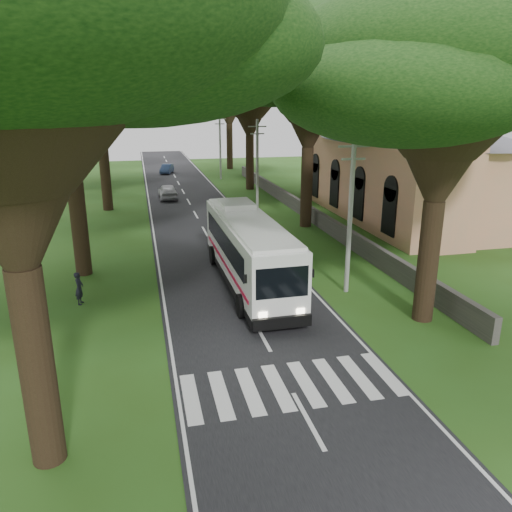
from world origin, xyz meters
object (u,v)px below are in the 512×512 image
object	(u,v)px
church	(413,158)
distant_car_b	(167,169)
pedestrian	(79,288)
coach_bus	(248,249)
pole_mid	(257,165)
pole_far	(220,146)
distant_car_a	(168,191)
pole_near	(350,213)

from	to	relation	value
church	distant_car_b	xyz separation A→B (m)	(-18.66, 31.42, -4.27)
church	pedestrian	xyz separation A→B (m)	(-25.63, -14.15, -4.10)
coach_bus	pole_mid	bearing A→B (deg)	74.57
pole_mid	pedestrian	world-z (taller)	pole_mid
pole_far	distant_car_a	bearing A→B (deg)	-121.54
pole_mid	distant_car_b	size ratio (longest dim) A/B	2.16
church	pole_far	distance (m)	27.41
church	pole_near	size ratio (longest dim) A/B	3.00
pole_mid	pole_far	xyz separation A→B (m)	(0.00, 20.00, 0.00)
coach_bus	distant_car_a	world-z (taller)	coach_bus
church	pole_mid	size ratio (longest dim) A/B	3.00
coach_bus	pedestrian	distance (m)	8.68
distant_car_a	distant_car_b	distance (m)	18.99
pole_mid	pedestrian	size ratio (longest dim) A/B	4.95
pole_mid	pole_far	world-z (taller)	same
pole_near	pole_far	world-z (taller)	same
church	coach_bus	bearing A→B (deg)	-142.00
pole_near	coach_bus	bearing A→B (deg)	154.80
coach_bus	pedestrian	xyz separation A→B (m)	(-8.56, -0.81, -1.15)
distant_car_a	pedestrian	world-z (taller)	pedestrian
pole_far	pedestrian	xyz separation A→B (m)	(-13.26, -38.60, -3.37)
distant_car_b	pedestrian	distance (m)	46.10
pole_near	church	bearing A→B (deg)	51.50
pole_near	distant_car_a	size ratio (longest dim) A/B	1.82
coach_bus	distant_car_b	size ratio (longest dim) A/B	3.34
church	distant_car_a	world-z (taller)	church
distant_car_b	pedestrian	xyz separation A→B (m)	(-6.96, -45.57, 0.17)
pole_near	distant_car_b	distance (m)	47.52
distant_car_a	coach_bus	bearing A→B (deg)	94.79
pole_near	pole_mid	bearing A→B (deg)	90.00
pole_far	coach_bus	bearing A→B (deg)	-97.09
pole_near	pedestrian	bearing A→B (deg)	173.97
pole_near	pole_mid	size ratio (longest dim) A/B	1.00
pedestrian	distant_car_a	bearing A→B (deg)	-2.55
pole_mid	pole_far	size ratio (longest dim) A/B	1.00
pole_near	pole_mid	world-z (taller)	same
church	coach_bus	size ratio (longest dim) A/B	1.94
distant_car_b	pedestrian	bearing A→B (deg)	-83.74
pole_mid	distant_car_b	bearing A→B (deg)	103.15
church	distant_car_b	bearing A→B (deg)	120.71
pole_mid	pole_near	bearing A→B (deg)	-90.00
pedestrian	pole_near	bearing A→B (deg)	-86.06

